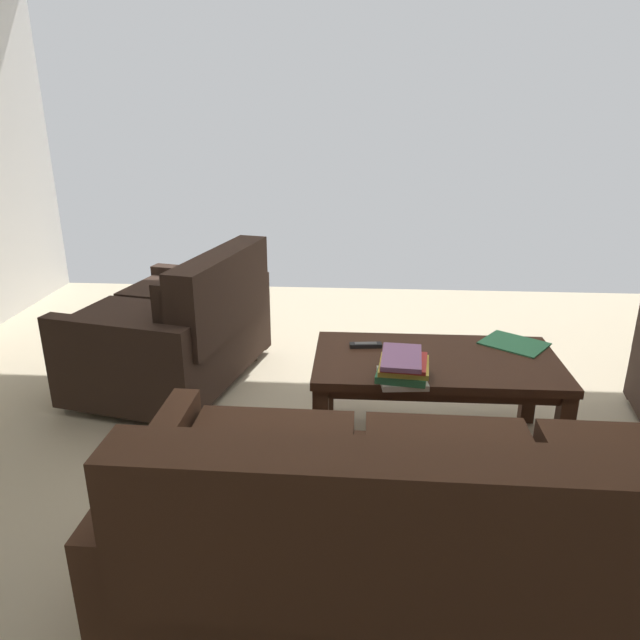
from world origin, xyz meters
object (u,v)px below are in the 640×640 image
object	(u,v)px
loveseat_near	(180,328)
loose_magazine	(514,344)
tv_remote	(366,345)
coffee_table	(436,371)
sofa_main	(457,542)
book_stack	(403,368)

from	to	relation	value
loveseat_near	loose_magazine	distance (m)	1.92
tv_remote	loose_magazine	xyz separation A→B (m)	(-0.75, -0.09, -0.01)
coffee_table	loose_magazine	bearing A→B (deg)	-154.22
sofa_main	loose_magazine	distance (m)	1.44
loveseat_near	book_stack	bearing A→B (deg)	145.08
loose_magazine	book_stack	bearing A→B (deg)	164.02
coffee_table	tv_remote	bearing A→B (deg)	-18.50
loose_magazine	loveseat_near	bearing A→B (deg)	113.48
book_stack	tv_remote	xyz separation A→B (m)	(0.16, -0.37, -0.05)
coffee_table	loose_magazine	world-z (taller)	loose_magazine
sofa_main	tv_remote	xyz separation A→B (m)	(0.27, -1.27, 0.12)
coffee_table	book_stack	size ratio (longest dim) A/B	4.00
sofa_main	loveseat_near	size ratio (longest dim) A/B	1.53
tv_remote	loose_magazine	distance (m)	0.76
book_stack	sofa_main	bearing A→B (deg)	97.32
book_stack	loveseat_near	bearing A→B (deg)	-34.92
coffee_table	loveseat_near	bearing A→B (deg)	-23.51
loveseat_near	loose_magazine	xyz separation A→B (m)	(-1.87, 0.43, 0.13)
book_stack	tv_remote	size ratio (longest dim) A/B	1.78
coffee_table	loose_magazine	distance (m)	0.47
loveseat_near	sofa_main	bearing A→B (deg)	127.88
book_stack	loose_magazine	world-z (taller)	book_stack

